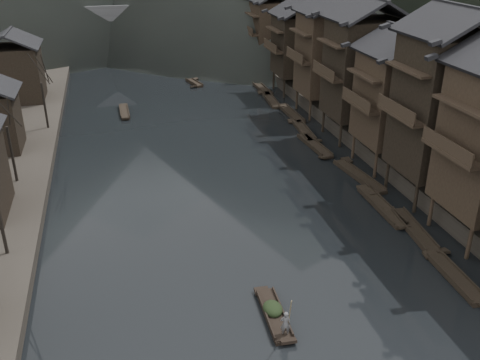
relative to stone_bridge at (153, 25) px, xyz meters
name	(u,v)px	position (x,y,z in m)	size (l,w,h in m)	color
water	(258,259)	(0.00, -72.00, -5.11)	(300.00, 300.00, 0.00)	black
right_bank	(411,78)	(35.00, -32.00, -4.21)	(40.00, 200.00, 1.80)	#2D2823
stilt_houses	(374,62)	(17.28, -53.23, 3.76)	(9.00, 67.60, 16.10)	black
bare_trees	(6,137)	(-17.00, -60.64, 1.41)	(3.76, 43.92, 7.52)	black
moored_sampans	(322,147)	(12.20, -53.42, -4.91)	(3.00, 54.23, 0.47)	black
midriver_boats	(172,81)	(0.28, -22.69, -4.91)	(15.70, 33.89, 0.45)	black
stone_bridge	(153,25)	(0.00, 0.00, 0.00)	(40.00, 6.00, 9.00)	#4C4C4F
hero_sampan	(274,314)	(-0.78, -78.16, -4.91)	(1.30, 5.31, 0.44)	black
cargo_heap	(273,304)	(-0.79, -77.92, -4.32)	(1.16, 1.52, 0.70)	black
boatman	(286,320)	(-0.71, -80.01, -3.88)	(0.58, 0.38, 1.59)	#5C5B5E
bamboo_pole	(291,277)	(-0.51, -80.01, -0.99)	(0.06, 0.06, 4.69)	#8C7A51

